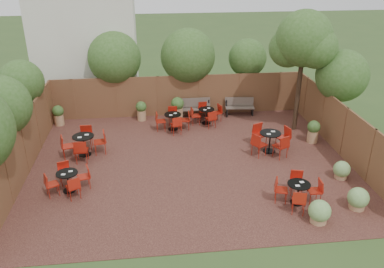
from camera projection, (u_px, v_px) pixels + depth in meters
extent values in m
plane|color=#354F23|center=(191.00, 163.00, 15.35)|extent=(80.00, 80.00, 0.00)
cube|color=#321714|center=(191.00, 163.00, 15.34)|extent=(12.00, 10.00, 0.02)
cube|color=brown|center=(179.00, 96.00, 19.44)|extent=(12.00, 0.08, 2.00)
cube|color=brown|center=(24.00, 148.00, 14.30)|extent=(0.08, 10.00, 2.00)
cube|color=brown|center=(344.00, 132.00, 15.56)|extent=(0.08, 10.00, 2.00)
cube|color=silver|center=(85.00, 24.00, 20.42)|extent=(5.00, 4.00, 8.00)
sphere|color=#2E521A|center=(21.00, 82.00, 16.30)|extent=(1.81, 1.81, 1.81)
sphere|color=#2E521A|center=(0.00, 106.00, 13.56)|extent=(2.10, 2.10, 2.10)
sphere|color=#2E521A|center=(114.00, 58.00, 19.02)|extent=(2.52, 2.52, 2.52)
sphere|color=#2E521A|center=(188.00, 56.00, 19.28)|extent=(2.63, 2.63, 2.63)
sphere|color=#2E521A|center=(248.00, 58.00, 19.87)|extent=(1.88, 1.88, 1.88)
sphere|color=#2E521A|center=(342.00, 76.00, 16.73)|extent=(2.19, 2.19, 2.19)
cylinder|color=black|center=(299.00, 83.00, 17.35)|extent=(0.26, 0.26, 4.31)
sphere|color=#2E521A|center=(304.00, 38.00, 16.54)|extent=(2.36, 2.36, 2.36)
sphere|color=#2E521A|center=(288.00, 48.00, 17.04)|extent=(1.65, 1.65, 1.65)
sphere|color=#2E521A|center=(317.00, 48.00, 16.34)|extent=(1.72, 1.72, 1.72)
cube|color=brown|center=(195.00, 109.00, 19.34)|extent=(1.49, 0.46, 0.05)
cube|color=brown|center=(195.00, 102.00, 19.41)|extent=(1.48, 0.13, 0.45)
cube|color=black|center=(182.00, 114.00, 19.37)|extent=(0.06, 0.45, 0.40)
cube|color=black|center=(209.00, 113.00, 19.51)|extent=(0.06, 0.45, 0.40)
cube|color=brown|center=(240.00, 108.00, 19.58)|extent=(1.44, 0.57, 0.05)
cube|color=brown|center=(239.00, 101.00, 19.65)|extent=(1.41, 0.26, 0.42)
cube|color=black|center=(227.00, 112.00, 19.61)|extent=(0.10, 0.42, 0.37)
cube|color=black|center=(252.00, 111.00, 19.74)|extent=(0.10, 0.42, 0.37)
cylinder|color=black|center=(69.00, 190.00, 13.55)|extent=(0.42, 0.42, 0.03)
cylinder|color=black|center=(68.00, 182.00, 13.41)|extent=(0.05, 0.05, 0.66)
cylinder|color=black|center=(67.00, 173.00, 13.27)|extent=(0.72, 0.72, 0.03)
cube|color=white|center=(71.00, 171.00, 13.34)|extent=(0.15, 0.13, 0.01)
cube|color=white|center=(63.00, 174.00, 13.15)|extent=(0.15, 0.13, 0.01)
cylinder|color=black|center=(85.00, 154.00, 15.94)|extent=(0.49, 0.49, 0.03)
cylinder|color=black|center=(84.00, 145.00, 15.77)|extent=(0.06, 0.06, 0.77)
cylinder|color=black|center=(83.00, 136.00, 15.61)|extent=(0.84, 0.84, 0.03)
cube|color=white|center=(87.00, 135.00, 15.69)|extent=(0.17, 0.13, 0.02)
cube|color=white|center=(80.00, 137.00, 15.46)|extent=(0.17, 0.13, 0.02)
cylinder|color=black|center=(297.00, 202.00, 12.91)|extent=(0.42, 0.42, 0.03)
cylinder|color=black|center=(298.00, 193.00, 12.77)|extent=(0.05, 0.05, 0.67)
cylinder|color=black|center=(299.00, 184.00, 12.62)|extent=(0.73, 0.73, 0.03)
cube|color=white|center=(302.00, 182.00, 12.69)|extent=(0.15, 0.12, 0.01)
cube|color=white|center=(298.00, 186.00, 12.50)|extent=(0.15, 0.12, 0.01)
cylinder|color=black|center=(206.00, 123.00, 18.83)|extent=(0.42, 0.42, 0.03)
cylinder|color=black|center=(206.00, 116.00, 18.69)|extent=(0.05, 0.05, 0.67)
cylinder|color=black|center=(206.00, 109.00, 18.55)|extent=(0.73, 0.73, 0.03)
cube|color=white|center=(209.00, 108.00, 18.62)|extent=(0.15, 0.13, 0.01)
cube|color=white|center=(205.00, 110.00, 18.42)|extent=(0.15, 0.13, 0.01)
cylinder|color=black|center=(269.00, 151.00, 16.20)|extent=(0.49, 0.49, 0.03)
cylinder|color=black|center=(270.00, 142.00, 16.04)|extent=(0.06, 0.06, 0.78)
cylinder|color=black|center=(271.00, 133.00, 15.87)|extent=(0.84, 0.84, 0.03)
cube|color=white|center=(273.00, 131.00, 15.96)|extent=(0.19, 0.17, 0.02)
cube|color=white|center=(269.00, 134.00, 15.73)|extent=(0.19, 0.17, 0.02)
cylinder|color=black|center=(173.00, 129.00, 18.20)|extent=(0.44, 0.44, 0.03)
cylinder|color=black|center=(173.00, 122.00, 18.05)|extent=(0.05, 0.05, 0.70)
cylinder|color=black|center=(173.00, 114.00, 17.90)|extent=(0.76, 0.76, 0.03)
cube|color=white|center=(175.00, 113.00, 17.97)|extent=(0.14, 0.11, 0.01)
cube|color=white|center=(171.00, 115.00, 17.77)|extent=(0.14, 0.11, 0.01)
cylinder|color=#A47952|center=(142.00, 115.00, 19.10)|extent=(0.42, 0.42, 0.48)
sphere|color=#2E521A|center=(141.00, 107.00, 18.92)|extent=(0.51, 0.51, 0.51)
cylinder|color=#A47952|center=(178.00, 114.00, 19.14)|extent=(0.51, 0.51, 0.58)
sphere|color=#2E521A|center=(177.00, 104.00, 18.92)|extent=(0.61, 0.61, 0.61)
cylinder|color=#A47952|center=(59.00, 120.00, 18.57)|extent=(0.43, 0.43, 0.50)
sphere|color=#2E521A|center=(58.00, 111.00, 18.38)|extent=(0.52, 0.52, 0.52)
cylinder|color=#A47952|center=(312.00, 137.00, 16.90)|extent=(0.44, 0.44, 0.50)
sphere|color=#2E521A|center=(314.00, 127.00, 16.71)|extent=(0.53, 0.53, 0.53)
cylinder|color=#A47952|center=(357.00, 205.00, 12.60)|extent=(0.48, 0.48, 0.22)
sphere|color=#6B974E|center=(358.00, 198.00, 12.49)|extent=(0.66, 0.66, 0.66)
cylinder|color=#A47952|center=(318.00, 219.00, 11.97)|extent=(0.49, 0.49, 0.22)
sphere|color=#6B974E|center=(320.00, 211.00, 11.85)|extent=(0.67, 0.67, 0.67)
cylinder|color=#A47952|center=(341.00, 175.00, 14.29)|extent=(0.44, 0.44, 0.20)
sphere|color=#6B974E|center=(342.00, 169.00, 14.19)|extent=(0.60, 0.60, 0.60)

